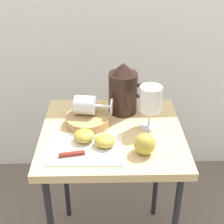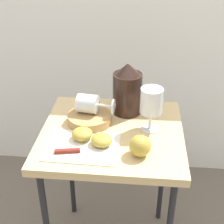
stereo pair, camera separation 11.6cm
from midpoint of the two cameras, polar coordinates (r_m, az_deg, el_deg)
The scene contains 11 objects.
curtain_drape at distance 1.70m, azimuth 4.19°, elevation 16.31°, with size 2.40×0.03×1.84m, color white.
table at distance 1.25m, azimuth 2.69°, elevation -5.94°, with size 0.52×0.49×0.66m.
linen_napkin at distance 1.12m, azimuth -2.23°, elevation -6.16°, with size 0.25×0.19×0.00m, color silver.
basket_tray at distance 1.25m, azimuth -1.30°, elevation -1.23°, with size 0.17×0.17×0.04m, color #AD8451.
pitcher at distance 1.29m, azimuth 5.32°, elevation 3.28°, with size 0.17×0.11×0.21m.
wine_glass_upright at distance 1.17m, azimuth 9.73°, elevation 1.48°, with size 0.08×0.08×0.17m.
wine_glass_tipped_near at distance 1.23m, azimuth -1.37°, elevation 1.37°, with size 0.15×0.09×0.07m.
apple_half_left at distance 1.15m, azimuth -2.35°, elevation -3.94°, with size 0.07×0.07×0.04m, color #B29938.
apple_half_right at distance 1.11m, azimuth 1.18°, elevation -5.01°, with size 0.07×0.07×0.04m, color #B29938.
apple_whole at distance 1.08m, azimuth 8.02°, elevation -5.98°, with size 0.07×0.07×0.07m, color #B29938.
knife at distance 1.09m, azimuth -3.08°, elevation -6.90°, with size 0.21×0.05×0.01m.
Camera 2 is at (0.10, -1.00, 1.33)m, focal length 52.28 mm.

